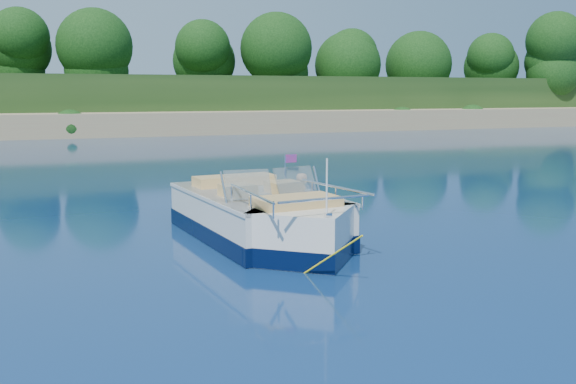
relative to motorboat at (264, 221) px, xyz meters
name	(u,v)px	position (x,y,z in m)	size (l,w,h in m)	color
ground	(260,323)	(-1.47, -4.11, -0.40)	(160.00, 160.00, 0.00)	#0A2649
shoreline	(64,110)	(-1.47, 59.66, 0.58)	(170.00, 59.00, 6.00)	tan
treeline	(73,53)	(-1.43, 36.90, 5.15)	(150.00, 7.12, 8.19)	black
motorboat	(264,221)	(0.00, 0.00, 0.00)	(2.59, 6.13, 2.04)	silver
tow_tube	(304,214)	(1.62, 1.93, -0.31)	(1.62, 1.62, 0.33)	#FECE00
boy	(302,217)	(1.61, 2.01, -0.40)	(0.52, 0.34, 1.44)	tan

